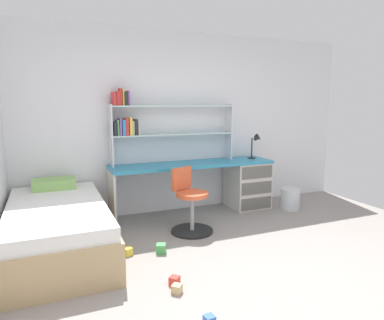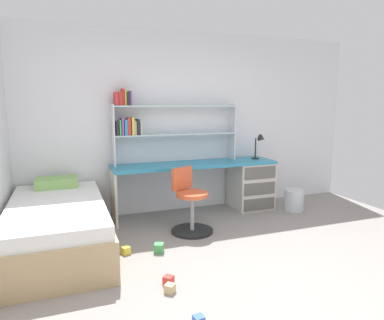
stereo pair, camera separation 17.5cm
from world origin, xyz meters
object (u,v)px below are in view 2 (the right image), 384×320
Objects in this scene: toy_block_green_0 at (159,248)px; toy_block_yellow_4 at (126,250)px; desk_lamp at (260,142)px; bookshelf_hutch at (156,121)px; toy_block_natural_1 at (170,288)px; bed_platform at (58,226)px; waste_bin at (294,200)px; swivel_chair at (190,207)px; toy_block_red_2 at (169,280)px; desk at (236,182)px.

toy_block_green_0 reaches higher than toy_block_yellow_4.
desk_lamp reaches higher than toy_block_yellow_4.
bookshelf_hutch reaches higher than toy_block_natural_1.
bed_platform reaches higher than toy_block_yellow_4.
desk_lamp is at bearing 135.15° from waste_bin.
swivel_chair is 0.76m from toy_block_green_0.
toy_block_natural_1 is 0.97× the size of toy_block_red_2.
bookshelf_hutch is 2.24× the size of swivel_chair.
waste_bin reaches higher than toy_block_natural_1.
desk_lamp is 3.09m from bed_platform.
toy_block_green_0 is 1.30× the size of toy_block_natural_1.
toy_block_yellow_4 is (-2.25, -1.05, -0.96)m from desk_lamp.
bed_platform is at bearing -147.30° from bookshelf_hutch.
waste_bin is 3.19× the size of toy_block_green_0.
desk_lamp is at bearing -5.79° from bookshelf_hutch.
waste_bin is at bearing -15.33° from bookshelf_hutch.
bed_platform is (-1.55, -0.04, -0.04)m from swivel_chair.
waste_bin reaches higher than toy_block_red_2.
bookshelf_hutch is 1.33m from swivel_chair.
waste_bin is 3.97× the size of toy_block_yellow_4.
toy_block_natural_1 is at bearing -54.75° from bed_platform.
swivel_chair is (0.21, -0.82, -1.02)m from bookshelf_hutch.
toy_block_natural_1 is at bearing -101.97° from bookshelf_hutch.
toy_block_natural_1 is at bearing -129.90° from desk.
swivel_chair is 1.00m from toy_block_yellow_4.
desk_lamp is 3.83× the size of toy_block_green_0.
toy_block_natural_1 is at bearing -98.48° from toy_block_green_0.
toy_block_red_2 is at bearing -72.27° from toy_block_yellow_4.
bookshelf_hutch reaches higher than desk_lamp.
swivel_chair is 2.51× the size of waste_bin.
toy_block_natural_1 is (-2.03, -1.95, -0.96)m from desk_lamp.
bed_platform is at bearing 156.61° from toy_block_green_0.
toy_block_natural_1 is 0.96× the size of toy_block_yellow_4.
toy_block_green_0 is 0.35m from toy_block_yellow_4.
swivel_chair reaches higher than waste_bin.
toy_block_natural_1 is (-2.41, -1.58, -0.12)m from waste_bin.
desk_lamp is at bearing 43.88° from toy_block_natural_1.
waste_bin is (0.38, -0.38, -0.84)m from desk_lamp.
swivel_chair reaches higher than bed_platform.
bookshelf_hutch is at bearing 75.87° from toy_block_green_0.
toy_block_red_2 is at bearing -131.44° from desk.
swivel_chair reaches higher than toy_block_yellow_4.
desk_lamp reaches higher than waste_bin.
bed_platform reaches higher than waste_bin.
desk is 29.49× the size of toy_block_yellow_4.
toy_block_green_0 is (-1.91, -1.13, -0.95)m from desk_lamp.
swivel_chair is 7.99× the size of toy_block_green_0.
waste_bin is (3.30, 0.32, -0.11)m from bed_platform.
swivel_chair is at bearing -170.88° from waste_bin.
toy_block_natural_1 is (-1.63, -1.95, -0.39)m from desk.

